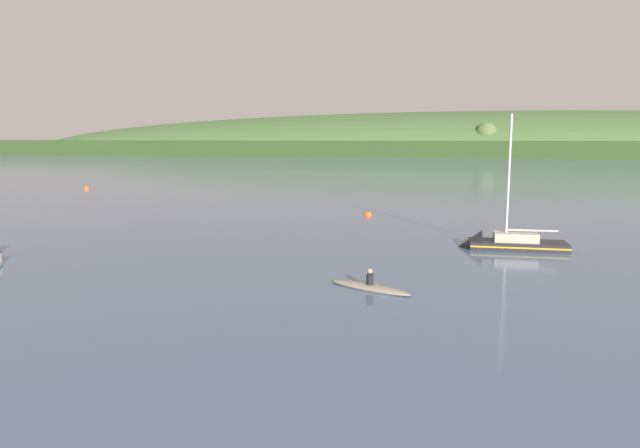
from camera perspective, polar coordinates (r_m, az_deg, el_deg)
far_shoreline_hill at (r=262.26m, az=14.42°, el=6.86°), size 594.69×152.23×38.07m
sailboat_midwater_white at (r=35.91m, az=17.75°, el=-2.11°), size 6.53×3.18×8.92m
canoe_with_paddler at (r=25.14m, az=4.98°, el=-6.28°), size 4.09×1.92×1.02m
mooring_buoy_foreground at (r=49.15m, az=4.80°, el=0.85°), size 0.68×0.68×0.76m
mooring_buoy_midchannel at (r=81.73m, az=-22.22°, el=3.28°), size 0.78×0.78×0.86m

